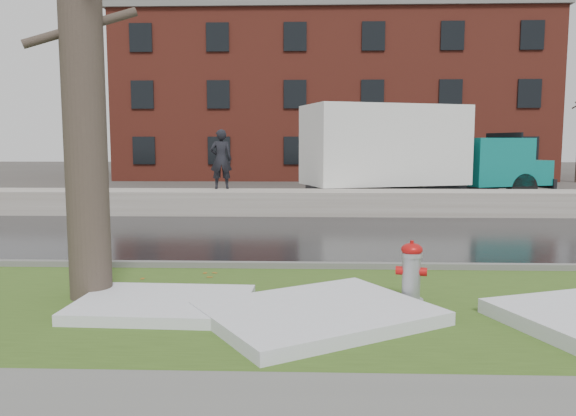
{
  "coord_description": "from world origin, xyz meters",
  "views": [
    {
      "loc": [
        0.53,
        -8.56,
        2.19
      ],
      "look_at": [
        0.17,
        1.78,
        1.0
      ],
      "focal_mm": 35.0,
      "sensor_mm": 36.0,
      "label": 1
    }
  ],
  "objects": [
    {
      "name": "verge",
      "position": [
        0.0,
        -1.25,
        0.02
      ],
      "size": [
        60.0,
        4.5,
        0.04
      ],
      "primitive_type": "cube",
      "color": "#344E1A",
      "rests_on": "ground"
    },
    {
      "name": "snowbank",
      "position": [
        0.0,
        8.7,
        0.38
      ],
      "size": [
        60.0,
        1.6,
        0.75
      ],
      "primitive_type": "cube",
      "color": "#AEA99F",
      "rests_on": "ground"
    },
    {
      "name": "brick_building",
      "position": [
        2.0,
        30.0,
        5.0
      ],
      "size": [
        26.0,
        12.0,
        10.0
      ],
      "primitive_type": "cube",
      "color": "maroon",
      "rests_on": "ground"
    },
    {
      "name": "curb",
      "position": [
        0.0,
        1.0,
        0.07
      ],
      "size": [
        60.0,
        0.15,
        0.14
      ],
      "primitive_type": "cube",
      "color": "slate",
      "rests_on": "ground"
    },
    {
      "name": "bg_tree_center",
      "position": [
        -6.0,
        26.0,
        3.33
      ],
      "size": [
        1.4,
        1.62,
        6.5
      ],
      "color": "brown",
      "rests_on": "ground"
    },
    {
      "name": "parking_lot",
      "position": [
        0.0,
        13.0,
        0.01
      ],
      "size": [
        60.0,
        9.0,
        0.03
      ],
      "primitive_type": "cube",
      "color": "slate",
      "rests_on": "ground"
    },
    {
      "name": "ground",
      "position": [
        0.0,
        0.0,
        0.0
      ],
      "size": [
        120.0,
        120.0,
        0.0
      ],
      "primitive_type": "plane",
      "color": "#47423D",
      "rests_on": "ground"
    },
    {
      "name": "fire_hydrant",
      "position": [
        1.93,
        -1.11,
        0.5
      ],
      "size": [
        0.43,
        0.39,
        0.86
      ],
      "rotation": [
        0.0,
        0.0,
        -0.24
      ],
      "color": "#95979C",
      "rests_on": "verge"
    },
    {
      "name": "road",
      "position": [
        0.0,
        4.5,
        0.01
      ],
      "size": [
        60.0,
        7.0,
        0.03
      ],
      "primitive_type": "cube",
      "color": "black",
      "rests_on": "ground"
    },
    {
      "name": "tree",
      "position": [
        -2.51,
        -0.94,
        3.66
      ],
      "size": [
        1.43,
        1.64,
        7.18
      ],
      "rotation": [
        0.0,
        0.0,
        0.03
      ],
      "color": "brown",
      "rests_on": "verge"
    },
    {
      "name": "box_truck",
      "position": [
        4.29,
        11.74,
        1.86
      ],
      "size": [
        10.55,
        5.18,
        3.53
      ],
      "rotation": [
        0.0,
        0.0,
        0.33
      ],
      "color": "black",
      "rests_on": "ground"
    },
    {
      "name": "bg_tree_left",
      "position": [
        -12.0,
        22.0,
        3.33
      ],
      "size": [
        1.4,
        1.62,
        6.5
      ],
      "color": "brown",
      "rests_on": "ground"
    },
    {
      "name": "worker",
      "position": [
        -2.23,
        9.3,
        1.7
      ],
      "size": [
        0.75,
        0.56,
        1.89
      ],
      "primitive_type": "imported",
      "rotation": [
        0.0,
        0.0,
        3.3
      ],
      "color": "black",
      "rests_on": "snowbank"
    },
    {
      "name": "snow_patch_far",
      "position": [
        -1.35,
        -1.5,
        0.11
      ],
      "size": [
        2.26,
        1.68,
        0.14
      ],
      "primitive_type": "cube",
      "rotation": [
        0.0,
        0.0,
        -0.04
      ],
      "color": "silver",
      "rests_on": "verge"
    },
    {
      "name": "snow_patch_near",
      "position": [
        0.66,
        -1.86,
        0.12
      ],
      "size": [
        3.26,
        3.07,
        0.16
      ],
      "primitive_type": "cube",
      "rotation": [
        0.0,
        0.0,
        0.55
      ],
      "color": "silver",
      "rests_on": "verge"
    }
  ]
}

